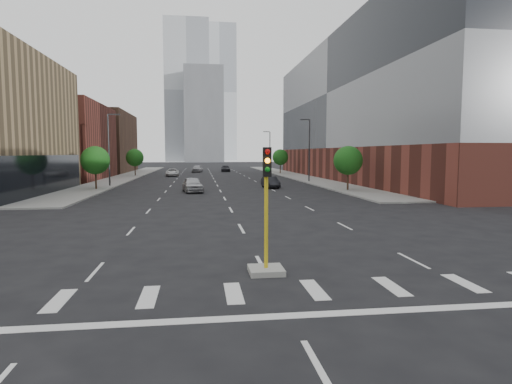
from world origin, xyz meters
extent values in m
cube|color=gray|center=(-15.00, 74.00, 0.07)|extent=(5.00, 92.00, 0.15)
cube|color=gray|center=(15.00, 74.00, 0.07)|extent=(5.00, 92.00, 0.15)
cube|color=brown|center=(-27.50, 66.00, 6.00)|extent=(20.00, 22.00, 12.00)
cube|color=brown|center=(-27.50, 92.00, 6.50)|extent=(20.00, 24.00, 13.00)
cube|color=brown|center=(29.50, 60.00, 2.50)|extent=(24.00, 70.00, 5.00)
cube|color=slate|center=(29.50, 60.00, 13.50)|extent=(24.00, 70.00, 17.00)
cube|color=#B2B7BC|center=(-8.00, 220.00, 35.00)|extent=(22.00, 22.00, 70.00)
cube|color=#B2B7BC|center=(10.00, 260.00, 40.00)|extent=(20.00, 20.00, 80.00)
cube|color=slate|center=(0.00, 200.00, 22.00)|extent=(18.00, 18.00, 44.00)
cube|color=#999993|center=(0.00, 9.00, 0.10)|extent=(1.20, 1.20, 0.20)
cylinder|color=gold|center=(0.00, 9.00, 1.80)|extent=(0.14, 0.14, 3.20)
cube|color=black|center=(0.00, 8.82, 3.90)|extent=(0.28, 0.18, 1.00)
sphere|color=red|center=(0.00, 8.72, 4.25)|extent=(0.18, 0.18, 0.18)
sphere|color=orange|center=(0.00, 8.72, 3.95)|extent=(0.18, 0.18, 0.18)
sphere|color=#0C7F19|center=(0.00, 8.72, 3.65)|extent=(0.18, 0.18, 0.18)
cylinder|color=#2D2D30|center=(13.50, 55.00, 4.50)|extent=(0.20, 0.20, 9.00)
cube|color=#2D2D30|center=(12.70, 55.00, 9.00)|extent=(1.40, 0.22, 0.15)
cylinder|color=#2D2D30|center=(13.50, 90.00, 4.50)|extent=(0.20, 0.20, 9.00)
cube|color=#2D2D30|center=(12.70, 90.00, 9.00)|extent=(1.40, 0.22, 0.15)
cylinder|color=#2D2D30|center=(-13.50, 50.00, 4.50)|extent=(0.20, 0.20, 9.00)
cube|color=#2D2D30|center=(-12.70, 50.00, 9.00)|extent=(1.40, 0.22, 0.15)
cylinder|color=#382619|center=(-14.00, 45.00, 1.02)|extent=(0.20, 0.20, 1.75)
sphere|color=#174913|center=(-14.00, 45.00, 3.40)|extent=(3.20, 3.20, 3.20)
cylinder|color=#382619|center=(-14.00, 75.00, 1.02)|extent=(0.20, 0.20, 1.75)
sphere|color=#174913|center=(-14.00, 75.00, 3.40)|extent=(3.20, 3.20, 3.20)
cylinder|color=#382619|center=(14.00, 40.00, 1.02)|extent=(0.20, 0.20, 1.75)
sphere|color=#174913|center=(14.00, 40.00, 3.40)|extent=(3.20, 3.20, 3.20)
cylinder|color=#382619|center=(14.00, 80.00, 1.02)|extent=(0.20, 0.20, 1.75)
sphere|color=#174913|center=(14.00, 80.00, 3.40)|extent=(3.20, 3.20, 3.20)
imported|color=#ACADB1|center=(-3.06, 41.10, 0.82)|extent=(2.59, 5.05, 1.64)
imported|color=black|center=(6.24, 45.63, 0.69)|extent=(1.85, 4.33, 1.39)
imported|color=silver|center=(-7.22, 73.95, 0.69)|extent=(2.47, 5.07, 1.39)
imported|color=black|center=(3.60, 91.66, 0.73)|extent=(2.26, 5.09, 1.45)
imported|color=#9D9DA2|center=(-2.79, 89.37, 0.81)|extent=(2.59, 5.00, 1.63)
camera|label=1|loc=(-2.27, -5.51, 4.20)|focal=30.00mm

